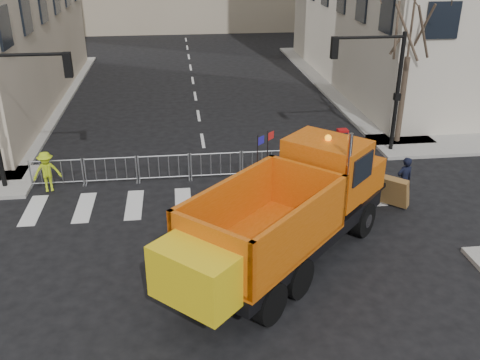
{
  "coord_description": "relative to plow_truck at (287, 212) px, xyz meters",
  "views": [
    {
      "loc": [
        -1.13,
        -12.41,
        9.04
      ],
      "look_at": [
        0.68,
        2.5,
        2.17
      ],
      "focal_mm": 40.0,
      "sensor_mm": 36.0,
      "label": 1
    }
  ],
  "objects": [
    {
      "name": "ground",
      "position": [
        -1.87,
        -1.0,
        -1.78
      ],
      "size": [
        120.0,
        120.0,
        0.0
      ],
      "primitive_type": "plane",
      "color": "black",
      "rests_on": "ground"
    },
    {
      "name": "sidewalk_back",
      "position": [
        -1.87,
        7.5,
        -1.7
      ],
      "size": [
        64.0,
        5.0,
        0.15
      ],
      "primitive_type": "cube",
      "color": "gray",
      "rests_on": "ground"
    },
    {
      "name": "traffic_light_right",
      "position": [
        6.63,
        8.5,
        0.92
      ],
      "size": [
        0.18,
        0.18,
        5.4
      ],
      "primitive_type": "cylinder",
      "color": "black",
      "rests_on": "ground"
    },
    {
      "name": "crowd_barriers",
      "position": [
        -2.62,
        6.6,
        -1.23
      ],
      "size": [
        12.6,
        0.6,
        1.1
      ],
      "primitive_type": null,
      "color": "#9EA0A5",
      "rests_on": "ground"
    },
    {
      "name": "street_tree",
      "position": [
        7.33,
        9.5,
        1.97
      ],
      "size": [
        3.0,
        3.0,
        7.5
      ],
      "primitive_type": null,
      "color": "#382B21",
      "rests_on": "ground"
    },
    {
      "name": "plow_truck",
      "position": [
        0.0,
        0.0,
        0.0
      ],
      "size": [
        9.11,
        9.33,
        4.0
      ],
      "rotation": [
        0.0,
        0.0,
        0.81
      ],
      "color": "black",
      "rests_on": "ground"
    },
    {
      "name": "cop_a",
      "position": [
        5.13,
        3.56,
        -0.89
      ],
      "size": [
        0.73,
        0.56,
        1.78
      ],
      "primitive_type": "imported",
      "rotation": [
        0.0,
        0.0,
        3.38
      ],
      "color": "black",
      "rests_on": "ground"
    },
    {
      "name": "cop_b",
      "position": [
        3.11,
        3.08,
        -0.88
      ],
      "size": [
        0.94,
        0.77,
        1.79
      ],
      "primitive_type": "imported",
      "rotation": [
        0.0,
        0.0,
        3.26
      ],
      "color": "black",
      "rests_on": "ground"
    },
    {
      "name": "cop_c",
      "position": [
        3.2,
        4.97,
        -0.87
      ],
      "size": [
        1.15,
        0.91,
        1.82
      ],
      "primitive_type": "imported",
      "rotation": [
        0.0,
        0.0,
        3.66
      ],
      "color": "black",
      "rests_on": "ground"
    },
    {
      "name": "worker",
      "position": [
        -8.03,
        5.8,
        -0.84
      ],
      "size": [
        1.14,
        0.83,
        1.58
      ],
      "primitive_type": "imported",
      "rotation": [
        0.0,
        0.0,
        0.26
      ],
      "color": "#ADC817",
      "rests_on": "sidewalk_back"
    },
    {
      "name": "newspaper_box",
      "position": [
        4.22,
        8.3,
        -1.08
      ],
      "size": [
        0.46,
        0.41,
        1.1
      ],
      "primitive_type": "cube",
      "rotation": [
        0.0,
        0.0,
        0.02
      ],
      "color": "#AD0D0E",
      "rests_on": "sidewalk_back"
    }
  ]
}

